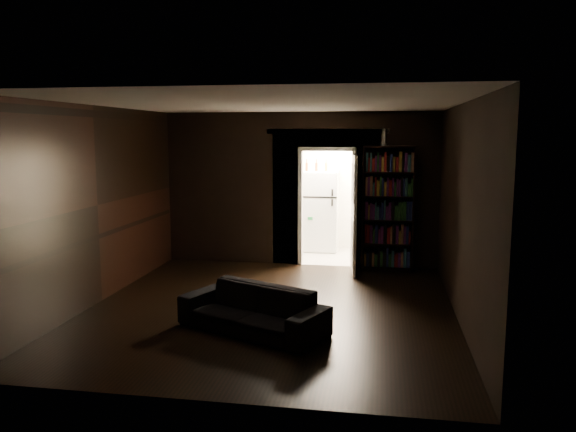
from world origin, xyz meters
name	(u,v)px	position (x,y,z in m)	size (l,w,h in m)	color
ground	(270,309)	(0.00, 0.00, 0.00)	(5.50, 5.50, 0.00)	black
room_walls	(283,182)	(-0.01, 1.07, 1.68)	(5.02, 5.61, 2.84)	black
kitchen_alcove	(332,194)	(0.50, 3.87, 1.21)	(2.20, 1.80, 2.60)	#B5AB9D
sofa	(253,303)	(-0.04, -0.88, 0.36)	(1.86, 0.80, 0.71)	black
bookshelf	(388,209)	(1.60, 2.59, 1.10)	(0.90, 0.32, 2.20)	black
refrigerator	(320,211)	(0.24, 4.11, 0.82)	(0.74, 0.68, 1.65)	white
door	(354,214)	(1.01, 2.31, 1.02)	(0.85, 0.05, 2.05)	white
figurine	(384,137)	(1.50, 2.65, 2.35)	(0.10, 0.10, 0.30)	silver
bottles	(316,165)	(0.15, 4.08, 1.77)	(0.61, 0.08, 0.25)	black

